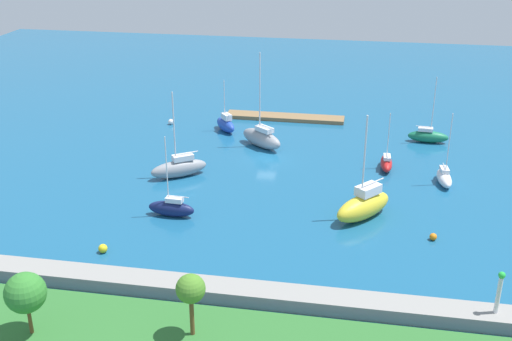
# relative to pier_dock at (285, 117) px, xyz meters

# --- Properties ---
(water) EXTENTS (160.00, 160.00, 0.00)m
(water) POSITION_rel_pier_dock_xyz_m (0.24, 16.60, -0.29)
(water) COLOR #19567F
(water) RESTS_ON ground
(pier_dock) EXTENTS (18.35, 2.99, 0.58)m
(pier_dock) POSITION_rel_pier_dock_xyz_m (0.00, 0.00, 0.00)
(pier_dock) COLOR olive
(pier_dock) RESTS_ON ground
(breakwater) EXTENTS (67.92, 2.60, 1.23)m
(breakwater) POSITION_rel_pier_dock_xyz_m (0.24, 48.76, 0.32)
(breakwater) COLOR gray
(breakwater) RESTS_ON ground
(harbor_beacon) EXTENTS (0.56, 0.56, 3.73)m
(harbor_beacon) POSITION_rel_pier_dock_xyz_m (-23.34, 48.76, 3.09)
(harbor_beacon) COLOR silver
(harbor_beacon) RESTS_ON breakwater
(park_tree_midwest) EXTENTS (2.23, 2.23, 5.17)m
(park_tree_midwest) POSITION_rel_pier_dock_xyz_m (-0.33, 55.21, 4.63)
(park_tree_midwest) COLOR brown
(park_tree_midwest) RESTS_ON shoreline_park
(park_tree_west) EXTENTS (3.11, 3.11, 5.15)m
(park_tree_west) POSITION_rel_pier_dock_xyz_m (11.78, 57.20, 4.23)
(park_tree_west) COLOR brown
(park_tree_west) RESTS_ON shoreline_park
(sailboat_gray_near_pier) EXTENTS (6.95, 5.70, 10.83)m
(sailboat_gray_near_pier) POSITION_rel_pier_dock_xyz_m (9.82, 24.52, 0.90)
(sailboat_gray_near_pier) COLOR gray
(sailboat_gray_near_pier) RESTS_ON water
(sailboat_red_off_beacon) EXTENTS (1.56, 4.92, 7.31)m
(sailboat_red_off_beacon) POSITION_rel_pier_dock_xyz_m (-15.30, 17.59, 0.56)
(sailboat_red_off_beacon) COLOR red
(sailboat_red_off_beacon) RESTS_ON water
(sailboat_yellow_by_breakwater) EXTENTS (6.91, 7.59, 11.61)m
(sailboat_yellow_by_breakwater) POSITION_rel_pier_dock_xyz_m (-12.68, 31.72, 1.20)
(sailboat_yellow_by_breakwater) COLOR yellow
(sailboat_yellow_by_breakwater) RESTS_ON water
(sailboat_white_inner_mooring) EXTENTS (2.02, 4.95, 8.93)m
(sailboat_white_inner_mooring) POSITION_rel_pier_dock_xyz_m (-22.07, 21.04, 0.53)
(sailboat_white_inner_mooring) COLOR white
(sailboat_white_inner_mooring) RESTS_ON water
(sailboat_navy_lone_north) EXTENTS (5.20, 1.76, 9.07)m
(sailboat_navy_lone_north) POSITION_rel_pier_dock_xyz_m (7.62, 34.90, 0.67)
(sailboat_navy_lone_north) COLOR #141E4C
(sailboat_navy_lone_north) RESTS_ON water
(sailboat_blue_far_south) EXTENTS (4.34, 4.95, 7.64)m
(sailboat_blue_far_south) POSITION_rel_pier_dock_xyz_m (7.87, 7.12, 0.81)
(sailboat_blue_far_south) COLOR #2347B2
(sailboat_blue_far_south) RESTS_ON water
(sailboat_green_outer_mooring) EXTENTS (5.64, 2.02, 9.42)m
(sailboat_green_outer_mooring) POSITION_rel_pier_dock_xyz_m (-21.18, 6.73, 0.64)
(sailboat_green_outer_mooring) COLOR #19724C
(sailboat_green_outer_mooring) RESTS_ON water
(sailboat_gray_along_channel) EXTENTS (6.98, 6.12, 13.12)m
(sailboat_gray_along_channel) POSITION_rel_pier_dock_xyz_m (1.55, 12.68, 1.06)
(sailboat_gray_along_channel) COLOR gray
(sailboat_gray_along_channel) RESTS_ON water
(mooring_buoy_orange) EXTENTS (0.74, 0.74, 0.74)m
(mooring_buoy_orange) POSITION_rel_pier_dock_xyz_m (-19.70, 35.41, 0.08)
(mooring_buoy_orange) COLOR orange
(mooring_buoy_orange) RESTS_ON water
(mooring_buoy_white) EXTENTS (0.84, 0.84, 0.84)m
(mooring_buoy_white) POSITION_rel_pier_dock_xyz_m (16.76, 5.63, 0.13)
(mooring_buoy_white) COLOR white
(mooring_buoy_white) RESTS_ON water
(mooring_buoy_yellow) EXTENTS (0.88, 0.88, 0.88)m
(mooring_buoy_yellow) POSITION_rel_pier_dock_xyz_m (11.87, 43.48, 0.15)
(mooring_buoy_yellow) COLOR yellow
(mooring_buoy_yellow) RESTS_ON water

